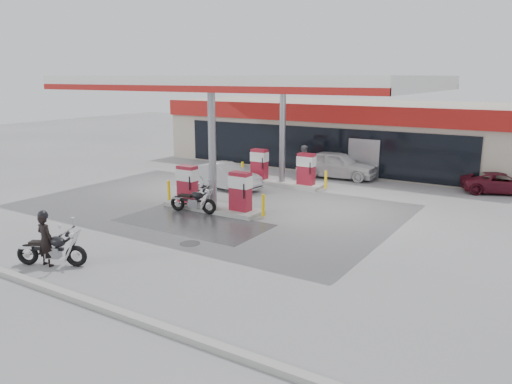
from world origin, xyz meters
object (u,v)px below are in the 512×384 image
Objects in this scene: attendant at (304,161)px; parked_car_left at (267,152)px; parked_motorcycle at (194,201)px; biker_main at (45,240)px; hatchback_silver at (225,176)px; pump_island_near at (213,194)px; main_motorcycle at (53,250)px; pump_island_far at (282,171)px; sedan_white at (337,165)px; parked_car_right at (501,183)px.

attendant is 5.84m from parked_car_left.
parked_motorcycle is 1.17× the size of attendant.
biker_main reaches higher than hatchback_silver.
main_motorcycle is (-0.17, -7.76, -0.21)m from pump_island_near.
main_motorcycle is 20.22m from parked_car_left.
attendant reaches higher than main_motorcycle.
parked_motorcycle is (-0.42, -0.79, -0.22)m from pump_island_near.
main_motorcycle is at bearing -90.71° from pump_island_far.
pump_island_near reaches higher than parked_motorcycle.
hatchback_silver is at bearing 118.55° from pump_island_near.
pump_island_near is 9.36m from sedan_white.
biker_main is at bearing 170.95° from attendant.
parked_motorcycle is at bearing -93.52° from pump_island_far.
main_motorcycle is 20.46m from parked_car_right.
parked_motorcycle is 0.58× the size of parked_car_right.
biker_main is (-0.35, -13.85, 0.10)m from pump_island_far.
biker_main is 0.76× the size of parked_motorcycle.
parked_car_right is (10.00, 10.00, -0.20)m from pump_island_near.
hatchback_silver is 8.78m from parked_car_left.
parked_motorcycle is (-0.25, 6.97, -0.01)m from main_motorcycle.
pump_island_far is at bearing -124.17° from parked_car_left.
sedan_white is 8.32m from parked_car_right.
parked_motorcycle is 0.52× the size of parked_car_left.
parked_car_left reaches higher than parked_motorcycle.
biker_main reaches higher than parked_car_left.
pump_island_far is 1.24× the size of parked_car_left.
pump_island_near reaches higher than hatchback_silver.
sedan_white is 6.83m from parked_car_left.
parked_car_right is (10.35, 17.85, -0.30)m from biker_main.
pump_island_far is at bearing 170.23° from attendant.
attendant reaches higher than biker_main.
parked_car_left is at bearing 44.48° from attendant.
biker_main is 20.63m from parked_car_right.
pump_island_far reaches higher than sedan_white.
sedan_white is at bearing 67.75° from parked_motorcycle.
main_motorcycle is at bearing -164.67° from hatchback_silver.
attendant is at bearing 78.05° from parked_car_right.
parked_car_left is at bearing 23.22° from hatchback_silver.
pump_island_near reaches higher than sedan_white.
pump_island_far is 1.29× the size of hatchback_silver.
hatchback_silver is at bearing -129.22° from pump_island_far.
biker_main is at bearing -99.54° from parked_motorcycle.
parked_car_left is at bearing 75.19° from main_motorcycle.
attendant is at bearing 110.38° from sedan_white.
biker_main is 0.41× the size of hatchback_silver.
main_motorcycle is 1.24× the size of biker_main.
parked_motorcycle is 10.22m from sedan_white.
main_motorcycle is 6.97m from parked_motorcycle.
biker_main is at bearing -92.52° from pump_island_near.
pump_island_far is 3.17× the size of biker_main.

